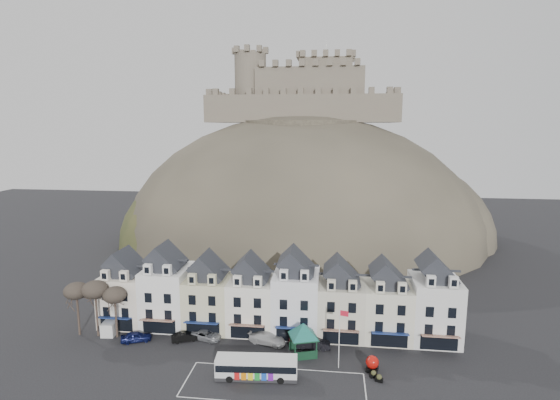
{
  "coord_description": "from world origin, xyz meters",
  "views": [
    {
      "loc": [
        8.68,
        -46.97,
        31.29
      ],
      "look_at": [
        -0.08,
        24.0,
        19.01
      ],
      "focal_mm": 28.0,
      "sensor_mm": 36.0,
      "label": 1
    }
  ],
  "objects_px": {
    "car_black": "(185,337)",
    "car_maroon": "(302,339)",
    "car_white": "(267,338)",
    "bus_shelter": "(303,330)",
    "flagpole": "(340,334)",
    "red_buoy": "(372,363)",
    "car_charcoal": "(313,343)",
    "car_navy": "(136,337)",
    "car_silver": "(206,335)",
    "bus": "(257,366)",
    "white_van": "(112,325)"
  },
  "relations": [
    {
      "from": "car_black",
      "to": "car_maroon",
      "type": "bearing_deg",
      "value": -109.3
    },
    {
      "from": "car_white",
      "to": "bus_shelter",
      "type": "bearing_deg",
      "value": -99.02
    },
    {
      "from": "flagpole",
      "to": "car_white",
      "type": "distance_m",
      "value": 12.24
    },
    {
      "from": "flagpole",
      "to": "red_buoy",
      "type": "bearing_deg",
      "value": -3.33
    },
    {
      "from": "car_maroon",
      "to": "car_charcoal",
      "type": "height_order",
      "value": "car_charcoal"
    },
    {
      "from": "flagpole",
      "to": "car_navy",
      "type": "relative_size",
      "value": 1.9
    },
    {
      "from": "car_navy",
      "to": "car_white",
      "type": "relative_size",
      "value": 0.8
    },
    {
      "from": "car_black",
      "to": "car_maroon",
      "type": "height_order",
      "value": "car_black"
    },
    {
      "from": "car_charcoal",
      "to": "car_silver",
      "type": "bearing_deg",
      "value": 85.9
    },
    {
      "from": "flagpole",
      "to": "car_navy",
      "type": "xyz_separation_m",
      "value": [
        -29.45,
        3.45,
        -3.97
      ]
    },
    {
      "from": "car_silver",
      "to": "car_white",
      "type": "height_order",
      "value": "car_white"
    },
    {
      "from": "bus",
      "to": "car_white",
      "type": "height_order",
      "value": "bus"
    },
    {
      "from": "white_van",
      "to": "flagpole",
      "type": "bearing_deg",
      "value": -15.09
    },
    {
      "from": "flagpole",
      "to": "car_maroon",
      "type": "distance_m",
      "value": 8.97
    },
    {
      "from": "flagpole",
      "to": "car_navy",
      "type": "bearing_deg",
      "value": 173.31
    },
    {
      "from": "bus_shelter",
      "to": "car_white",
      "type": "xyz_separation_m",
      "value": [
        -5.4,
        2.44,
        -2.79
      ]
    },
    {
      "from": "car_white",
      "to": "car_charcoal",
      "type": "height_order",
      "value": "car_charcoal"
    },
    {
      "from": "red_buoy",
      "to": "car_black",
      "type": "height_order",
      "value": "red_buoy"
    },
    {
      "from": "car_navy",
      "to": "red_buoy",
      "type": "bearing_deg",
      "value": -118.87
    },
    {
      "from": "red_buoy",
      "to": "white_van",
      "type": "distance_m",
      "value": 39.16
    },
    {
      "from": "bus_shelter",
      "to": "car_silver",
      "type": "xyz_separation_m",
      "value": [
        -14.6,
        2.51,
        -2.92
      ]
    },
    {
      "from": "car_white",
      "to": "car_maroon",
      "type": "bearing_deg",
      "value": -66.85
    },
    {
      "from": "car_charcoal",
      "to": "car_navy",
      "type": "bearing_deg",
      "value": 91.06
    },
    {
      "from": "bus",
      "to": "red_buoy",
      "type": "relative_size",
      "value": 4.98
    },
    {
      "from": "white_van",
      "to": "car_charcoal",
      "type": "bearing_deg",
      "value": -7.79
    },
    {
      "from": "bus_shelter",
      "to": "car_maroon",
      "type": "height_order",
      "value": "bus_shelter"
    },
    {
      "from": "car_black",
      "to": "car_white",
      "type": "distance_m",
      "value": 12.06
    },
    {
      "from": "bus",
      "to": "flagpole",
      "type": "relative_size",
      "value": 1.25
    },
    {
      "from": "car_maroon",
      "to": "car_charcoal",
      "type": "bearing_deg",
      "value": -132.34
    },
    {
      "from": "white_van",
      "to": "car_silver",
      "type": "bearing_deg",
      "value": -7.68
    },
    {
      "from": "red_buoy",
      "to": "flagpole",
      "type": "height_order",
      "value": "flagpole"
    },
    {
      "from": "car_maroon",
      "to": "flagpole",
      "type": "bearing_deg",
      "value": -142.71
    },
    {
      "from": "red_buoy",
      "to": "white_van",
      "type": "xyz_separation_m",
      "value": [
        -38.67,
        6.2,
        -0.05
      ]
    },
    {
      "from": "bus_shelter",
      "to": "white_van",
      "type": "bearing_deg",
      "value": 155.74
    },
    {
      "from": "car_silver",
      "to": "car_maroon",
      "type": "xyz_separation_m",
      "value": [
        14.19,
        0.62,
        -0.01
      ]
    },
    {
      "from": "bus",
      "to": "red_buoy",
      "type": "height_order",
      "value": "bus"
    },
    {
      "from": "flagpole",
      "to": "car_maroon",
      "type": "bearing_deg",
      "value": 131.9
    },
    {
      "from": "flagpole",
      "to": "white_van",
      "type": "height_order",
      "value": "flagpole"
    },
    {
      "from": "car_silver",
      "to": "car_maroon",
      "type": "distance_m",
      "value": 14.21
    },
    {
      "from": "bus",
      "to": "car_charcoal",
      "type": "height_order",
      "value": "bus"
    },
    {
      "from": "bus_shelter",
      "to": "car_navy",
      "type": "distance_m",
      "value": 24.69
    },
    {
      "from": "car_white",
      "to": "bus",
      "type": "bearing_deg",
      "value": -164.56
    },
    {
      "from": "car_black",
      "to": "flagpole",
      "type": "bearing_deg",
      "value": -125.57
    },
    {
      "from": "white_van",
      "to": "car_navy",
      "type": "relative_size",
      "value": 1.05
    },
    {
      "from": "red_buoy",
      "to": "bus",
      "type": "bearing_deg",
      "value": -166.81
    },
    {
      "from": "white_van",
      "to": "car_black",
      "type": "bearing_deg",
      "value": -12.22
    },
    {
      "from": "bus",
      "to": "flagpole",
      "type": "xyz_separation_m",
      "value": [
        10.31,
        3.64,
        3.12
      ]
    },
    {
      "from": "car_white",
      "to": "car_black",
      "type": "bearing_deg",
      "value": 108.99
    },
    {
      "from": "car_maroon",
      "to": "red_buoy",
      "type": "bearing_deg",
      "value": -127.64
    },
    {
      "from": "white_van",
      "to": "car_navy",
      "type": "bearing_deg",
      "value": -31.76
    }
  ]
}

